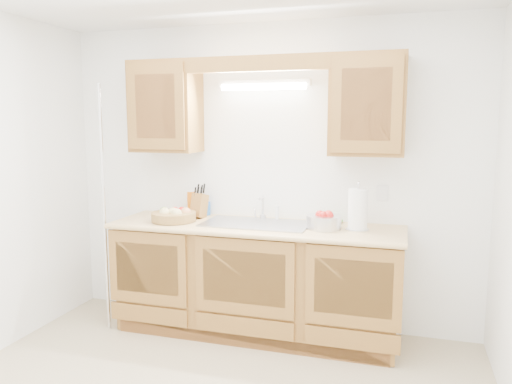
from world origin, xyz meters
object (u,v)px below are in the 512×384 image
(knife_block, at_px, (199,205))
(paper_towel, at_px, (358,210))
(apple_bowl, at_px, (324,221))
(fruit_basket, at_px, (174,215))

(knife_block, bearing_deg, paper_towel, 4.16)
(paper_towel, bearing_deg, apple_bowl, -175.95)
(paper_towel, height_order, apple_bowl, paper_towel)
(knife_block, xyz_separation_m, apple_bowl, (1.08, -0.14, -0.05))
(knife_block, height_order, paper_towel, paper_towel)
(paper_towel, bearing_deg, knife_block, 174.73)
(paper_towel, bearing_deg, fruit_basket, -176.51)
(fruit_basket, distance_m, apple_bowl, 1.22)
(knife_block, distance_m, paper_towel, 1.34)
(paper_towel, relative_size, apple_bowl, 1.16)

